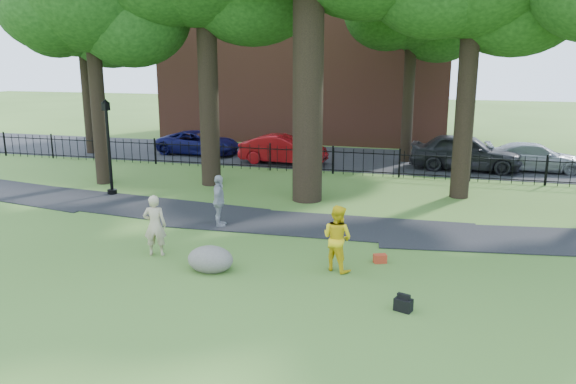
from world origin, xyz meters
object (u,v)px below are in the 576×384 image
(woman, at_px, (155,225))
(boulder, at_px, (210,257))
(man, at_px, (337,238))
(lamppost, at_px, (109,149))
(red_sedan, at_px, (283,149))

(woman, xyz_separation_m, boulder, (1.86, -0.64, -0.50))
(man, bearing_deg, lamppost, -2.75)
(woman, height_order, man, man)
(woman, relative_size, man, 1.00)
(man, height_order, red_sedan, man)
(boulder, bearing_deg, lamppost, 137.15)
(woman, distance_m, lamppost, 7.63)
(boulder, height_order, lamppost, lamppost)
(boulder, relative_size, red_sedan, 0.27)
(woman, distance_m, red_sedan, 13.72)
(lamppost, bearing_deg, woman, -29.51)
(man, xyz_separation_m, lamppost, (-9.90, 5.46, 0.97))
(man, height_order, lamppost, lamppost)
(man, relative_size, boulder, 1.44)
(boulder, bearing_deg, man, 15.94)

